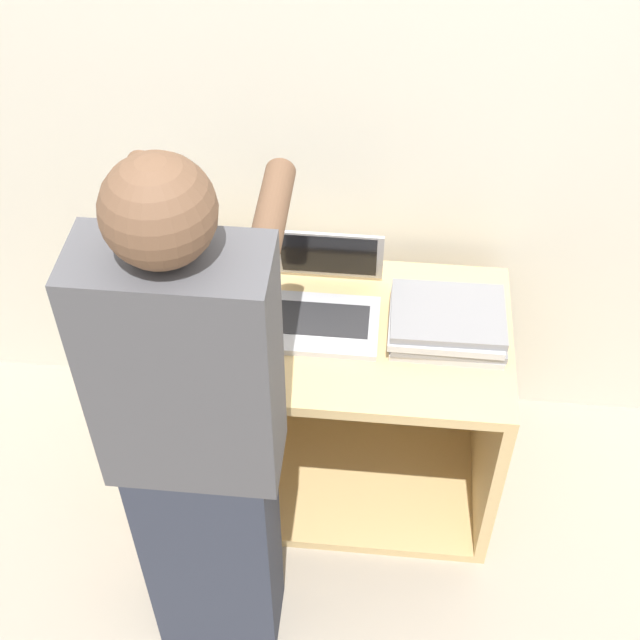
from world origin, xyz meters
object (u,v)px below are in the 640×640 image
(laptop_stack_right, at_px, (447,324))
(person, at_px, (198,447))
(laptop_stack_left, at_px, (202,307))
(laptop_open, at_px, (325,301))

(laptop_stack_right, height_order, person, person)
(person, bearing_deg, laptop_stack_left, 100.68)
(laptop_open, height_order, laptop_stack_left, laptop_open)
(laptop_open, xyz_separation_m, person, (-0.25, -0.59, 0.07))
(laptop_open, xyz_separation_m, laptop_stack_left, (-0.35, -0.05, -0.00))
(laptop_open, bearing_deg, laptop_stack_right, -8.41)
(laptop_open, distance_m, laptop_stack_right, 0.35)
(person, bearing_deg, laptop_open, 67.53)
(laptop_open, relative_size, person, 0.20)
(laptop_stack_left, height_order, laptop_stack_right, same)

